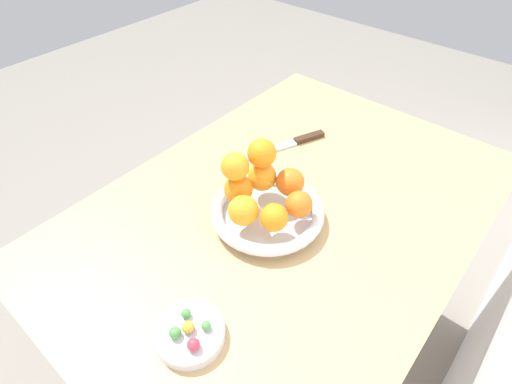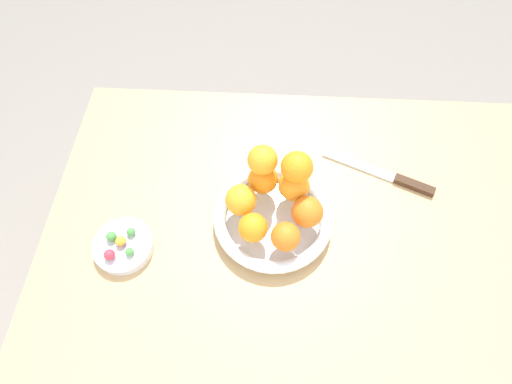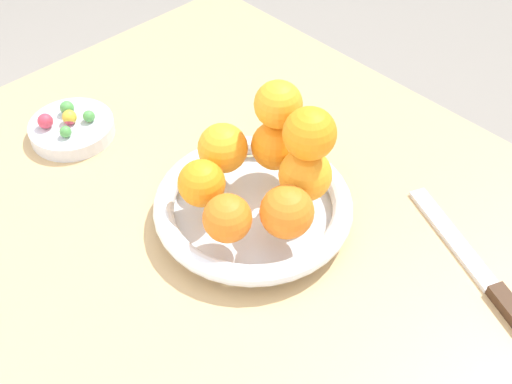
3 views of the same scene
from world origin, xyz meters
TOP-DOWN VIEW (x-y plane):
  - dining_table at (0.00, 0.00)m, footprint 1.10×0.76m
  - fruit_bowl at (0.07, -0.01)m, footprint 0.25×0.25m
  - candy_dish at (0.37, 0.07)m, footprint 0.12×0.12m
  - orange_0 at (0.04, 0.05)m, footprint 0.06×0.06m
  - orange_1 at (-0.00, 0.00)m, footprint 0.06×0.06m
  - orange_2 at (0.03, -0.06)m, footprint 0.07×0.07m
  - orange_3 at (0.09, -0.07)m, footprint 0.06×0.06m
  - orange_4 at (0.13, -0.02)m, footprint 0.06×0.06m
  - orange_5 at (0.11, 0.04)m, footprint 0.06×0.06m
  - orange_6 at (0.03, -0.06)m, footprint 0.06×0.06m
  - orange_7 at (0.09, -0.08)m, footprint 0.06×0.06m
  - candy_ball_0 at (0.38, 0.10)m, footprint 0.02×0.02m
  - candy_ball_1 at (0.35, 0.09)m, footprint 0.02×0.02m
  - candy_ball_2 at (0.39, 0.06)m, footprint 0.02×0.02m
  - candy_ball_3 at (0.37, 0.07)m, footprint 0.02×0.02m
  - candy_ball_4 at (0.35, 0.04)m, footprint 0.02×0.02m
  - candy_ball_5 at (0.37, 0.07)m, footprint 0.02×0.02m
  - knife at (-0.19, -0.14)m, footprint 0.25×0.12m

SIDE VIEW (x-z plane):
  - dining_table at x=0.00m, z-range 0.28..1.02m
  - knife at x=-0.19m, z-range 0.74..0.75m
  - candy_dish at x=0.37m, z-range 0.74..0.76m
  - fruit_bowl at x=0.07m, z-range 0.74..0.78m
  - candy_ball_5 at x=0.37m, z-range 0.76..0.78m
  - candy_ball_1 at x=0.35m, z-range 0.76..0.78m
  - candy_ball_4 at x=0.35m, z-range 0.76..0.78m
  - candy_ball_2 at x=0.39m, z-range 0.76..0.78m
  - candy_ball_3 at x=0.37m, z-range 0.76..0.78m
  - candy_ball_0 at x=0.38m, z-range 0.76..0.78m
  - orange_0 at x=0.04m, z-range 0.78..0.84m
  - orange_5 at x=0.11m, z-range 0.78..0.84m
  - orange_3 at x=0.09m, z-range 0.78..0.84m
  - orange_1 at x=0.00m, z-range 0.78..0.84m
  - orange_4 at x=0.13m, z-range 0.78..0.84m
  - orange_2 at x=0.03m, z-range 0.78..0.85m
  - orange_7 at x=0.09m, z-range 0.84..0.90m
  - orange_6 at x=0.03m, z-range 0.85..0.91m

